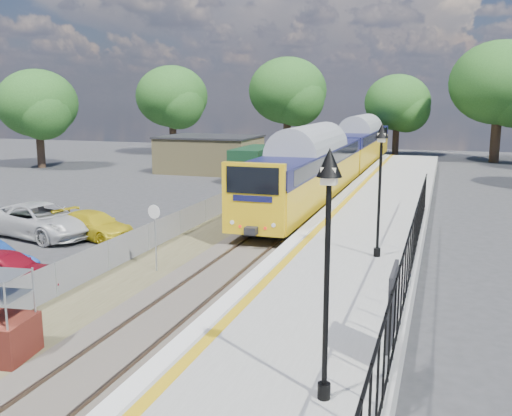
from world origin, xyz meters
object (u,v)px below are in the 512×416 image
at_px(train, 341,153).
at_px(car_red, 3,270).
at_px(brick_plinth, 0,319).
at_px(car_white, 41,220).
at_px(victorian_lamp_north, 381,159).
at_px(victorian_lamp_south, 328,217).
at_px(speed_sign, 155,227).
at_px(car_yellow, 94,225).

height_order(train, car_red, train).
bearing_deg(train, brick_plinth, -94.79).
height_order(car_red, car_white, car_white).
xyz_separation_m(victorian_lamp_north, car_white, (-15.43, 1.69, -3.51)).
bearing_deg(victorian_lamp_south, speed_sign, 133.38).
height_order(car_yellow, car_white, car_white).
xyz_separation_m(car_red, car_yellow, (-1.37, 7.23, -0.11)).
distance_m(victorian_lamp_south, car_yellow, 18.36).
bearing_deg(car_red, victorian_lamp_north, -73.76).
bearing_deg(car_white, car_yellow, -64.24).
xyz_separation_m(train, car_red, (-6.31, -27.63, -1.62)).
relative_size(victorian_lamp_south, car_red, 1.09).
xyz_separation_m(victorian_lamp_south, car_yellow, (-13.18, 12.24, -3.69)).
relative_size(car_red, car_white, 0.75).
height_order(victorian_lamp_south, victorian_lamp_north, same).
xyz_separation_m(brick_plinth, car_yellow, (-5.02, 11.31, -0.45)).
relative_size(train, car_white, 7.24).
distance_m(victorian_lamp_south, brick_plinth, 8.83).
xyz_separation_m(train, brick_plinth, (-2.66, -31.72, -1.28)).
bearing_deg(car_yellow, car_white, 117.52).
distance_m(victorian_lamp_north, speed_sign, 8.36).
bearing_deg(brick_plinth, train, 85.21).
relative_size(speed_sign, car_white, 0.45).
height_order(brick_plinth, speed_sign, speed_sign).
xyz_separation_m(victorian_lamp_north, car_yellow, (-12.98, 2.24, -3.69)).
xyz_separation_m(victorian_lamp_south, train, (-5.50, 32.64, -1.96)).
relative_size(victorian_lamp_south, train, 0.11).
relative_size(train, car_red, 9.65).
height_order(victorian_lamp_north, brick_plinth, victorian_lamp_north).
bearing_deg(car_yellow, victorian_lamp_north, -84.78).
bearing_deg(brick_plinth, car_yellow, 113.93).
relative_size(brick_plinth, speed_sign, 0.87).
bearing_deg(car_yellow, speed_sign, -111.06).
height_order(train, car_yellow, train).
bearing_deg(car_red, car_white, 22.76).
bearing_deg(brick_plinth, car_red, 131.79).
distance_m(speed_sign, car_red, 5.24).
distance_m(train, brick_plinth, 31.85).
bearing_deg(speed_sign, brick_plinth, -82.54).
bearing_deg(victorian_lamp_south, car_white, 143.21).
xyz_separation_m(brick_plinth, car_red, (-3.65, 4.08, -0.34)).
bearing_deg(victorian_lamp_south, victorian_lamp_north, 91.15).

